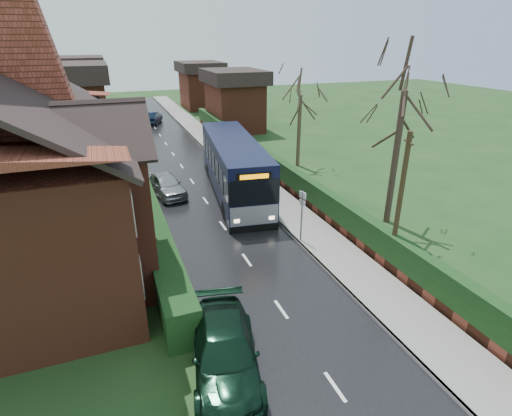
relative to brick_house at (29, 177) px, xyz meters
name	(u,v)px	position (x,y,z in m)	size (l,w,h in m)	color
ground	(262,283)	(8.73, -4.78, -4.38)	(140.00, 140.00, 0.00)	#2A471E
road	(206,201)	(8.73, 5.22, -4.37)	(6.00, 100.00, 0.02)	black
pavement	(266,192)	(12.98, 5.22, -4.31)	(2.50, 100.00, 0.14)	slate
kerb_right	(250,194)	(11.78, 5.22, -4.31)	(0.12, 100.00, 0.14)	gray
kerb_left	(158,207)	(5.68, 5.22, -4.33)	(0.12, 100.00, 0.10)	gray
front_hedge	(153,232)	(4.83, 0.22, -3.58)	(1.20, 16.00, 1.60)	black
picket_fence	(169,236)	(5.58, 0.22, -3.93)	(0.10, 16.00, 0.90)	tan
right_wall_hedge	(287,176)	(14.53, 5.22, -3.36)	(0.60, 50.00, 1.80)	brown
brick_house	(29,177)	(0.00, 0.00, 0.00)	(9.30, 14.60, 10.30)	brown
bus	(234,168)	(10.93, 5.85, -2.55)	(4.37, 12.40, 3.69)	black
car_silver	(166,184)	(6.57, 7.20, -3.64)	(1.74, 4.33, 1.48)	#A2A3A7
car_green	(225,352)	(5.83, -8.92, -3.65)	(2.04, 5.01, 1.45)	black
car_distant	(152,118)	(8.84, 31.92, -3.66)	(1.52, 4.36, 1.44)	black
bus_stop_sign	(302,209)	(11.93, -2.05, -2.51)	(0.17, 0.43, 2.83)	slate
telegraph_pole	(399,205)	(14.53, -5.88, -1.15)	(0.33, 0.80, 6.38)	black
tree_right_near	(406,81)	(17.73, -1.50, 3.38)	(4.81, 4.81, 10.38)	#31241D
tree_right_far	(301,90)	(17.73, 10.05, 1.67)	(4.19, 4.19, 8.09)	#3D3224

